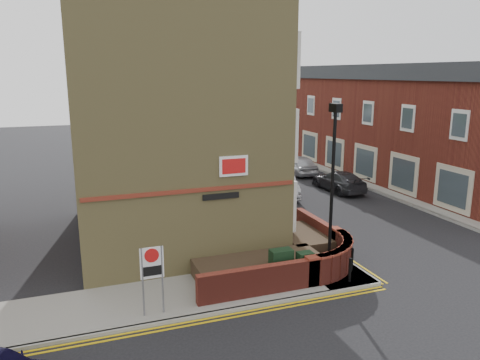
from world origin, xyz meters
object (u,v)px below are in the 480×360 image
object	(u,v)px
zone_sign	(152,268)
lamppost	(332,191)
utility_cabinet_large	(281,265)
silver_car_near	(280,183)

from	to	relation	value
zone_sign	lamppost	bearing A→B (deg)	6.07
utility_cabinet_large	zone_sign	xyz separation A→B (m)	(-4.70, -0.80, 0.92)
lamppost	zone_sign	xyz separation A→B (m)	(-6.60, -0.70, -1.70)
lamppost	zone_sign	bearing A→B (deg)	-173.93
lamppost	zone_sign	world-z (taller)	lamppost
utility_cabinet_large	silver_car_near	world-z (taller)	silver_car_near
lamppost	zone_sign	distance (m)	6.85
utility_cabinet_large	zone_sign	world-z (taller)	zone_sign
silver_car_near	utility_cabinet_large	bearing A→B (deg)	-101.57
utility_cabinet_large	zone_sign	bearing A→B (deg)	-170.31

